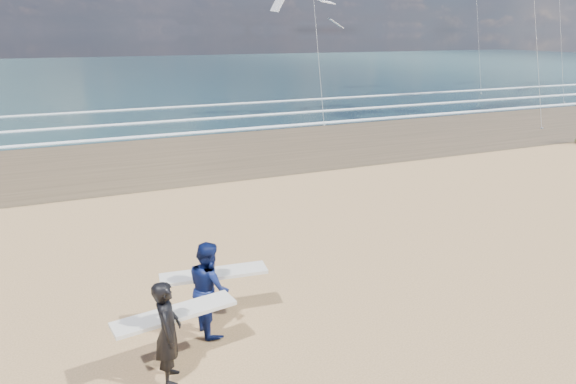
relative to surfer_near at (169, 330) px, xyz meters
name	(u,v)px	position (x,y,z in m)	size (l,w,h in m)	color
wet_sand_strip	(443,129)	(20.26, 17.39, -0.96)	(220.00, 12.00, 0.01)	#4C3F28
ocean	(213,70)	(20.26, 71.39, -0.96)	(220.00, 100.00, 0.02)	#172D34
foam_breakers	(360,107)	(20.26, 27.49, -0.92)	(220.00, 11.70, 0.05)	white
surfer_near	(169,330)	(0.00, 0.00, 0.00)	(2.25, 1.16, 1.91)	black
surfer_far	(209,287)	(1.04, 1.23, 0.01)	(2.25, 1.24, 1.95)	#0D194E
kite_1	(317,42)	(14.63, 23.92, 4.16)	(5.37, 4.69, 9.48)	slate
kite_2	(559,3)	(38.24, 25.50, 7.12)	(6.31, 4.79, 14.42)	slate
kite_5	(477,15)	(36.56, 33.24, 6.33)	(5.04, 4.65, 13.89)	slate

